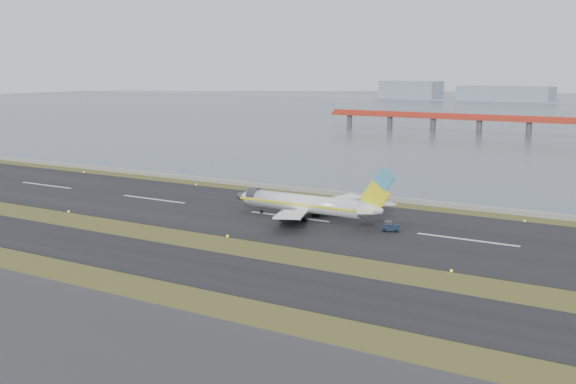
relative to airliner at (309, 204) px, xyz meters
name	(u,v)px	position (x,y,z in m)	size (l,w,h in m)	color
ground	(203,245)	(-5.23, -29.78, -3.46)	(1000.00, 1000.00, 0.00)	#3E4C1B
taxiway_strip	(158,259)	(-5.23, -41.78, -3.41)	(1000.00, 18.00, 0.10)	black
runway_strip	(289,217)	(-5.23, 0.22, -3.41)	(1000.00, 45.00, 0.10)	black
seawall	(352,195)	(-5.23, 30.22, -2.96)	(1000.00, 2.50, 1.00)	#969791
airliner	(309,204)	(0.00, 0.00, 0.00)	(38.52, 32.89, 12.80)	white
pushback_tug	(390,227)	(19.43, -1.00, -2.43)	(3.73, 2.89, 2.11)	#132035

